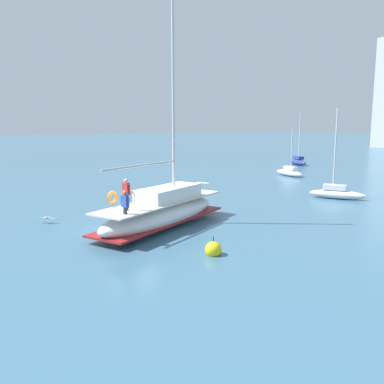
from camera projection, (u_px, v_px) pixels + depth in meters
The scene contains 7 objects.
ground_plane at pixel (130, 232), 21.59m from camera, with size 400.00×400.00×0.00m, color #38607A.
main_sailboat at pixel (162, 211), 22.64m from camera, with size 6.23×9.72×12.84m.
moored_sloop_near at pixel (337, 192), 31.23m from camera, with size 4.08×2.97×6.89m.
moored_sloop_far at pixel (289, 172), 44.83m from camera, with size 4.31×1.51×5.34m.
moored_cutter_left at pixel (298, 161), 57.13m from camera, with size 5.24×3.24×7.21m.
seagull at pixel (46, 218), 23.50m from camera, with size 0.78×0.87×0.17m.
mooring_buoy at pixel (213, 250), 17.87m from camera, with size 0.75×0.75×0.98m.
Camera 1 is at (19.43, -8.47, 5.69)m, focal length 38.06 mm.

